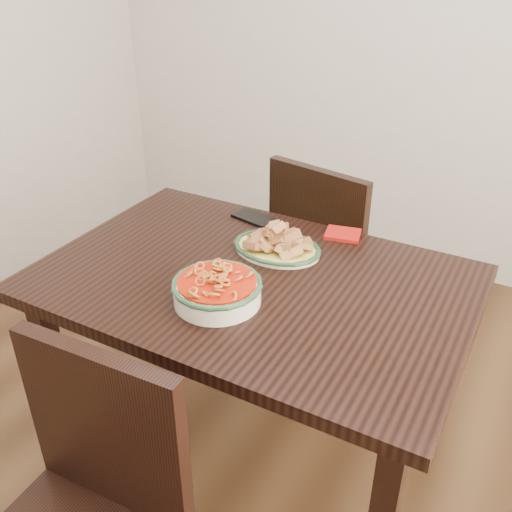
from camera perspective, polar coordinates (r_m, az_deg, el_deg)
The scene contains 8 objects.
floor at distance 2.09m, azimuth -2.06°, elevation -21.66°, with size 3.50×3.50×0.00m, color #362111.
wall_back at distance 2.95m, azimuth 16.47°, elevation 22.28°, with size 3.50×0.10×2.60m, color beige.
dining_table at distance 1.72m, azimuth -0.32°, elevation -4.73°, with size 1.25×0.83×0.75m.
chair_far at distance 2.32m, azimuth 7.29°, elevation 0.32°, with size 0.49×0.49×0.89m.
fish_plate at distance 1.78m, azimuth 2.13°, elevation 1.73°, with size 0.28×0.22×0.11m.
noodle_bowl at distance 1.55m, azimuth -3.92°, elevation -3.19°, with size 0.25×0.25×0.08m.
smartphone at distance 2.00m, azimuth -0.21°, elevation 3.84°, with size 0.15×0.08×0.01m, color black.
napkin at distance 1.91m, azimuth 8.68°, elevation 2.18°, with size 0.11×0.09×0.01m, color #99110B.
Camera 1 is at (0.69, -1.10, 1.64)m, focal length 40.00 mm.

